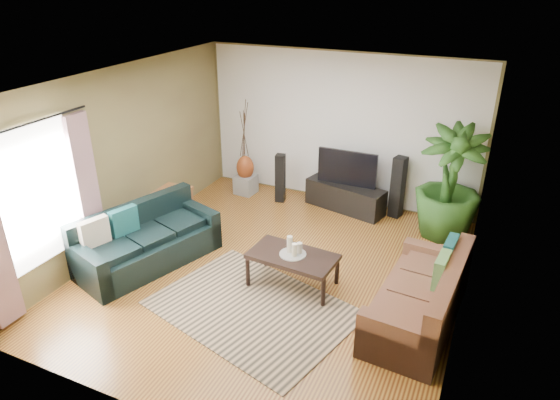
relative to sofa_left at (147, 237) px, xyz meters
The scene contains 27 objects.
floor 1.89m from the sofa_left, 16.79° to the left, with size 5.50×5.50×0.00m, color #9F6D29.
ceiling 2.93m from the sofa_left, 16.79° to the left, with size 5.50×5.50×0.00m, color white.
wall_back 3.84m from the sofa_left, 61.75° to the left, with size 5.00×5.00×0.00m, color olive.
wall_front 2.98m from the sofa_left, 51.51° to the right, with size 5.00×5.00×0.00m, color olive.
wall_left 1.30m from the sofa_left, 144.14° to the left, with size 5.50×5.50×0.00m, color olive.
wall_right 4.40m from the sofa_left, ahead, with size 5.50×5.50×0.00m, color olive.
backwall_panel 3.83m from the sofa_left, 61.68° to the left, with size 4.90×4.90×0.00m, color white.
window_pane 1.61m from the sofa_left, 123.86° to the right, with size 1.80×1.80×0.00m, color white.
curtain_far 1.03m from the sofa_left, 154.51° to the right, with size 0.08×0.35×2.20m, color gray.
curtain_rod 2.26m from the sofa_left, 121.97° to the right, with size 0.03×0.03×1.90m, color black.
sofa_left is the anchor object (origin of this frame).
sofa_right 3.81m from the sofa_left, ahead, with size 1.92×0.87×0.85m, color brown.
area_rug 1.95m from the sofa_left, 10.67° to the right, with size 2.44×1.73×0.01m, color tan.
coffee_table 2.16m from the sofa_left, ahead, with size 1.16×0.63×0.47m, color black.
candle_tray 2.15m from the sofa_left, ahead, with size 0.36×0.36×0.02m, color gray.
candle_tall 2.11m from the sofa_left, 10.62° to the left, with size 0.07×0.07×0.23m, color beige.
candle_mid 2.19m from the sofa_left, ahead, with size 0.07×0.07×0.18m, color #F3EBCD.
candle_short 2.24m from the sofa_left, 10.76° to the left, with size 0.07×0.07×0.15m, color beige.
tv_stand 3.56m from the sofa_left, 54.70° to the left, with size 1.43×0.43×0.48m, color black.
television 3.59m from the sofa_left, 54.89° to the left, with size 1.05×0.06×0.62m, color black.
speaker_left 2.88m from the sofa_left, 72.70° to the left, with size 0.16×0.18×0.91m, color black.
speaker_right 4.21m from the sofa_left, 45.80° to the left, with size 0.20×0.22×1.08m, color black.
potted_plant 4.65m from the sofa_left, 35.27° to the left, with size 1.01×1.01×1.81m, color #244F1A.
plant_pot 4.64m from the sofa_left, 35.27° to the left, with size 0.33×0.33×0.26m, color black.
pedestal 2.81m from the sofa_left, 87.82° to the left, with size 0.36×0.36×0.36m, color gray.
vase 2.80m from the sofa_left, 87.82° to the left, with size 0.33×0.33×0.46m, color brown.
side_table 1.39m from the sofa_left, 110.62° to the left, with size 0.53×0.53×0.56m, color brown.
Camera 1 is at (2.56, -5.44, 3.96)m, focal length 32.00 mm.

